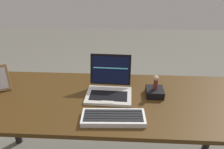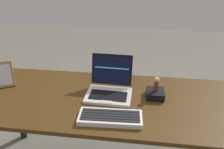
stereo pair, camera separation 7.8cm
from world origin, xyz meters
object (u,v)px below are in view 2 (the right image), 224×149
object	(u,v)px
external_keyboard	(110,118)
figurine_stand	(155,94)
figurine	(156,83)
photo_frame	(2,75)
laptop_front	(110,87)

from	to	relation	value
external_keyboard	figurine_stand	xyz separation A→B (m)	(0.25, 0.25, 0.01)
figurine_stand	figurine	xyz separation A→B (m)	(0.00, 0.00, 0.08)
photo_frame	figurine_stand	world-z (taller)	photo_frame
laptop_front	figurine_stand	bearing A→B (deg)	-0.90
laptop_front	photo_frame	xyz separation A→B (m)	(-0.73, 0.00, 0.04)
external_keyboard	photo_frame	xyz separation A→B (m)	(-0.77, 0.26, 0.07)
figurine_stand	figurine	distance (m)	0.08
laptop_front	photo_frame	size ratio (longest dim) A/B	1.70
external_keyboard	photo_frame	bearing A→B (deg)	161.55
external_keyboard	figurine	distance (m)	0.37
external_keyboard	figurine_stand	bearing A→B (deg)	44.83
photo_frame	figurine_stand	size ratio (longest dim) A/B	1.57
external_keyboard	figurine_stand	world-z (taller)	figurine_stand
figurine_stand	figurine	bearing A→B (deg)	7.13
figurine_stand	figurine	size ratio (longest dim) A/B	1.14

